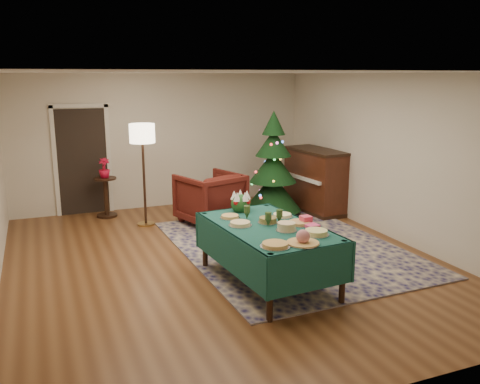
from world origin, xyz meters
name	(u,v)px	position (x,y,z in m)	size (l,w,h in m)	color
room_shell	(222,170)	(0.00, 0.00, 1.35)	(7.00, 7.00, 7.00)	#593319
doorway	(82,158)	(-1.60, 3.48, 1.10)	(1.08, 0.04, 2.16)	black
rug	(287,247)	(1.15, 0.15, 0.01)	(3.20, 4.20, 0.02)	#151347
buffet_table	(268,237)	(0.25, -1.02, 0.63)	(1.35, 2.12, 0.79)	black
platter_0	(275,245)	(-0.02, -1.79, 0.81)	(0.34, 0.34, 0.05)	silver
platter_1	(303,239)	(0.31, -1.82, 0.85)	(0.38, 0.38, 0.17)	silver
platter_2	(316,233)	(0.62, -1.59, 0.82)	(0.31, 0.31, 0.07)	silver
platter_3	(286,227)	(0.37, -1.30, 0.84)	(0.26, 0.26, 0.11)	silver
platter_4	(299,223)	(0.64, -1.12, 0.81)	(0.32, 0.32, 0.04)	silver
platter_5	(240,224)	(-0.08, -0.89, 0.82)	(0.30, 0.30, 0.05)	silver
platter_6	(268,220)	(0.30, -0.91, 0.83)	(0.26, 0.26, 0.08)	silver
platter_7	(282,215)	(0.61, -0.71, 0.81)	(0.28, 0.28, 0.04)	silver
platter_8	(230,217)	(-0.07, -0.51, 0.81)	(0.27, 0.27, 0.04)	silver
goblet_0	(247,212)	(0.12, -0.64, 0.89)	(0.08, 0.08, 0.18)	#2D471E
goblet_1	(279,216)	(0.43, -0.98, 0.89)	(0.08, 0.08, 0.18)	#2D471E
goblet_2	(268,219)	(0.24, -1.05, 0.89)	(0.08, 0.08, 0.18)	#2D471E
napkin_stack	(312,226)	(0.73, -1.30, 0.81)	(0.16, 0.16, 0.04)	#E43F73
gift_box	(306,220)	(0.74, -1.13, 0.84)	(0.13, 0.13, 0.11)	#DF3E5A
centerpiece	(241,202)	(0.19, -0.23, 0.93)	(0.28, 0.29, 0.33)	#1E4C1E
armchair	(210,196)	(0.46, 1.90, 0.52)	(1.00, 0.94, 1.03)	#4E1610
floor_lamp	(142,140)	(-0.67, 2.23, 1.56)	(0.44, 0.44, 1.84)	#A57F3F
side_table	(106,198)	(-1.25, 3.07, 0.37)	(0.43, 0.43, 0.76)	black
potted_plant	(104,172)	(-1.25, 3.07, 0.87)	(0.21, 0.37, 0.21)	red
christmas_tree	(273,169)	(1.78, 2.01, 0.91)	(1.31, 1.31, 2.02)	black
piano	(316,181)	(2.68, 1.93, 0.61)	(0.80, 1.49, 1.25)	black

